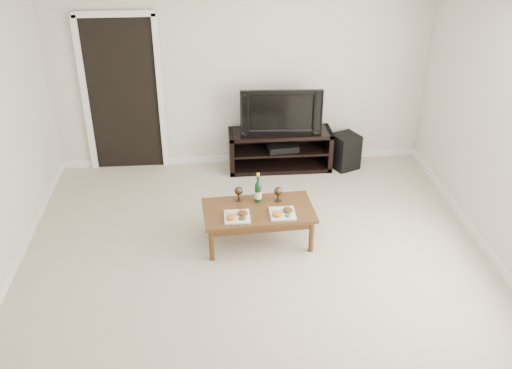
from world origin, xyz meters
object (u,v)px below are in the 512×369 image
object	(u,v)px
media_console	(280,150)
subwoofer	(345,151)
coffee_table	(258,225)
television	(281,110)

from	to	relation	value
media_console	subwoofer	distance (m)	0.90
subwoofer	coffee_table	bearing A→B (deg)	-152.42
subwoofer	television	bearing A→B (deg)	152.46
media_console	television	distance (m)	0.58
media_console	coffee_table	distance (m)	1.81
television	coffee_table	size ratio (longest dim) A/B	0.90
subwoofer	coffee_table	distance (m)	2.17
media_console	coffee_table	bearing A→B (deg)	-104.39
media_console	television	xyz separation A→B (m)	(0.00, 0.00, 0.58)
media_console	subwoofer	bearing A→B (deg)	-3.48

